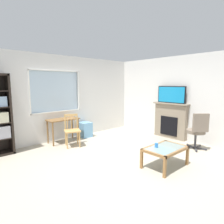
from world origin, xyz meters
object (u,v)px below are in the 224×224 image
(wooden_chair, at_px, (72,130))
(tv, at_px, (171,95))
(sippy_cup, at_px, (156,145))
(plastic_drawer_unit, at_px, (85,129))
(fireplace, at_px, (170,120))
(coffee_table, at_px, (165,150))
(desk_under_window, at_px, (63,123))
(office_chair, at_px, (198,129))

(wooden_chair, bearing_deg, tv, -26.45)
(sippy_cup, bearing_deg, plastic_drawer_unit, 86.45)
(wooden_chair, height_order, sippy_cup, wooden_chair)
(fireplace, height_order, coffee_table, fireplace)
(tv, relative_size, sippy_cup, 10.55)
(sippy_cup, bearing_deg, coffee_table, -48.14)
(fireplace, xyz_separation_m, coffee_table, (-2.05, -1.13, -0.22))
(plastic_drawer_unit, bearing_deg, wooden_chair, -145.11)
(wooden_chair, height_order, plastic_drawer_unit, wooden_chair)
(desk_under_window, xyz_separation_m, office_chair, (2.30, -3.01, -0.04))
(desk_under_window, bearing_deg, plastic_drawer_unit, 3.53)
(tv, bearing_deg, fireplace, -0.00)
(office_chair, bearing_deg, plastic_drawer_unit, 115.93)
(wooden_chair, relative_size, fireplace, 0.76)
(plastic_drawer_unit, bearing_deg, tv, -44.65)
(desk_under_window, bearing_deg, tv, -34.32)
(plastic_drawer_unit, bearing_deg, desk_under_window, -176.47)
(desk_under_window, distance_m, wooden_chair, 0.53)
(desk_under_window, height_order, coffee_table, desk_under_window)
(plastic_drawer_unit, distance_m, sippy_cup, 2.95)
(fireplace, bearing_deg, desk_under_window, 145.85)
(desk_under_window, distance_m, fireplace, 3.39)
(plastic_drawer_unit, bearing_deg, fireplace, -44.39)
(wooden_chair, distance_m, sippy_cup, 2.46)
(desk_under_window, relative_size, tv, 0.98)
(plastic_drawer_unit, bearing_deg, sippy_cup, -93.55)
(plastic_drawer_unit, bearing_deg, office_chair, -64.07)
(plastic_drawer_unit, relative_size, office_chair, 0.49)
(tv, distance_m, coffee_table, 2.55)
(plastic_drawer_unit, bearing_deg, coffee_table, -91.06)
(wooden_chair, xyz_separation_m, office_chair, (2.30, -2.50, 0.09))
(office_chair, bearing_deg, wooden_chair, 132.67)
(fireplace, distance_m, office_chair, 1.22)
(coffee_table, distance_m, sippy_cup, 0.22)
(tv, bearing_deg, wooden_chair, 153.55)
(wooden_chair, bearing_deg, coffee_table, -73.27)
(wooden_chair, bearing_deg, office_chair, -47.33)
(fireplace, relative_size, coffee_table, 1.27)
(wooden_chair, distance_m, plastic_drawer_unit, 1.01)
(fireplace, xyz_separation_m, office_chair, (-0.51, -1.11, -0.02))
(plastic_drawer_unit, height_order, fireplace, fireplace)
(fireplace, relative_size, sippy_cup, 13.15)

